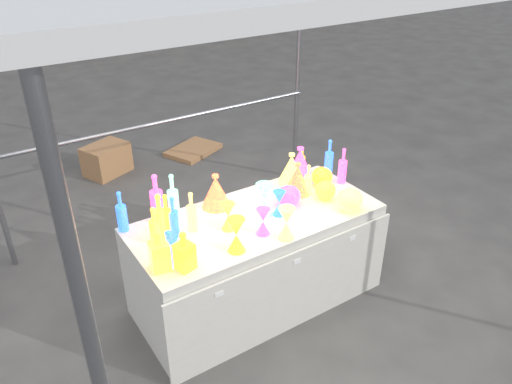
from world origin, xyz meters
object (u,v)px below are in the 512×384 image
display_table (257,260)px  globe_0 (325,191)px  lampshade_0 (216,191)px  decanter_0 (159,250)px  cardboard_box_closed (107,159)px  hourglass_0 (236,235)px  bottle_0 (160,216)px

display_table → globe_0: globe_0 is taller
lampshade_0 → display_table: bearing=-43.1°
decanter_0 → lampshade_0: size_ratio=1.06×
cardboard_box_closed → decanter_0: bearing=-123.9°
display_table → hourglass_0: 0.65m
globe_0 → cardboard_box_closed: bearing=106.5°
display_table → decanter_0: 0.98m
decanter_0 → lampshade_0: (0.65, 0.46, -0.01)m
decanter_0 → cardboard_box_closed: bearing=87.5°
globe_0 → lampshade_0: 0.83m
cardboard_box_closed → decanter_0: size_ratio=1.74×
lampshade_0 → bottle_0: bearing=-146.5°
hourglass_0 → lampshade_0: (0.16, 0.55, 0.01)m
decanter_0 → globe_0: size_ratio=1.75×
display_table → lampshade_0: bearing=119.7°
bottle_0 → hourglass_0: bottle_0 is taller
hourglass_0 → display_table: bearing=38.8°
display_table → bottle_0: (-0.67, 0.14, 0.54)m
cardboard_box_closed → lampshade_0: bearing=-111.1°
hourglass_0 → globe_0: bearing=12.7°
cardboard_box_closed → globe_0: bearing=-96.6°
cardboard_box_closed → lampshade_0: 2.57m
decanter_0 → globe_0: (1.39, 0.11, -0.07)m
display_table → lampshade_0: lampshade_0 is taller
display_table → hourglass_0: (-0.33, -0.27, 0.49)m
bottle_0 → globe_0: bearing=-9.2°
cardboard_box_closed → decanter_0: (-0.56, -2.93, 0.71)m
display_table → globe_0: bearing=-5.9°
cardboard_box_closed → hourglass_0: 3.10m
decanter_0 → hourglass_0: bearing=-2.5°
display_table → decanter_0: (-0.81, -0.17, 0.51)m
display_table → bottle_0: bottle_0 is taller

